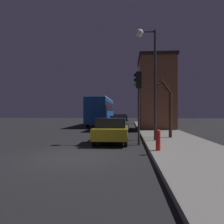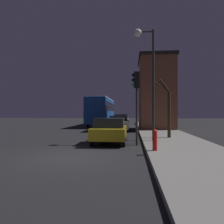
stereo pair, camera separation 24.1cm
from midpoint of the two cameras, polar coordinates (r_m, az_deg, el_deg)
The scene contains 11 objects.
ground_plane at distance 9.22m, azimuth -10.11°, elevation -11.39°, with size 120.00×120.00×0.00m, color black.
sidewalk at distance 9.27m, azimuth 21.78°, elevation -10.77°, with size 3.69×60.00×0.18m.
brick_building at distance 23.47m, azimuth 11.67°, elevation 4.93°, with size 3.63×5.57×7.34m.
streetlamp at distance 13.22m, azimuth 9.56°, elevation 12.86°, with size 1.20×0.46×6.52m.
traffic_light at distance 12.10m, azimuth 6.91°, elevation 5.12°, with size 0.43×0.24×4.04m.
bare_tree at distance 14.70m, azimuth 14.86°, elevation 0.73°, with size 1.08×0.95×3.86m.
bus at distance 29.51m, azimuth -2.47°, elevation 0.60°, with size 2.47×11.51×3.65m.
car_near_lane at distance 12.76m, azimuth -0.01°, elevation -4.71°, with size 1.85×3.85×1.48m.
car_mid_lane at distance 21.12m, azimuth 2.22°, elevation -2.92°, with size 1.81×4.74×1.48m.
car_far_lane at distance 28.62m, azimuth 2.64°, elevation -2.10°, with size 1.84×4.44×1.58m.
fire_hydrant at distance 9.57m, azimuth 11.85°, elevation -7.01°, with size 0.21×0.21×0.91m.
Camera 2 is at (2.50, -8.72, 1.80)m, focal length 35.00 mm.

